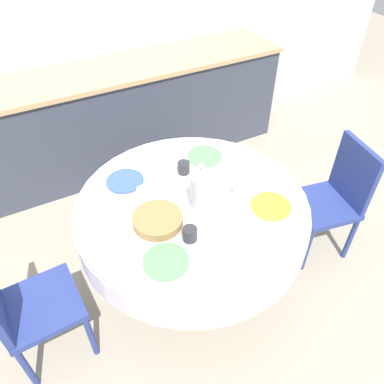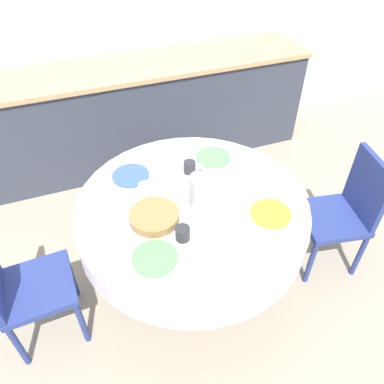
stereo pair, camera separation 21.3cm
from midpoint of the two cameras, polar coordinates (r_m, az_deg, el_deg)
name	(u,v)px [view 1 (the left image)]	position (r m, az deg, el deg)	size (l,w,h in m)	color
ground_plane	(192,276)	(2.73, -2.29, -12.74)	(12.00, 12.00, 0.00)	#9E937F
wall_back	(82,10)	(3.52, -18.21, 24.78)	(7.00, 0.05, 2.60)	silver
kitchen_counter	(111,119)	(3.54, -13.99, 10.69)	(3.24, 0.64, 0.93)	#383D4C
dining_table	(192,217)	(2.27, -2.69, -3.91)	(1.38, 1.38, 0.72)	olive
chair_left	(334,196)	(2.72, 18.77, -0.63)	(0.47, 0.47, 0.88)	navy
chair_right	(23,305)	(2.26, -26.97, -15.24)	(0.42, 0.42, 0.88)	navy
plate_near_left	(166,261)	(1.90, -7.27, -10.61)	(0.23, 0.23, 0.01)	#5BA85B
cup_near_left	(190,234)	(1.96, -3.46, -6.56)	(0.08, 0.08, 0.08)	#28282D
plate_near_right	(271,206)	(2.18, 9.18, -2.27)	(0.23, 0.23, 0.01)	yellow
cup_near_right	(239,191)	(2.20, 4.50, -0.02)	(0.08, 0.08, 0.08)	white
plate_far_left	(125,181)	(2.37, -12.73, 1.53)	(0.23, 0.23, 0.01)	#3856AD
cup_far_left	(144,194)	(2.21, -10.13, -0.44)	(0.08, 0.08, 0.08)	white
plate_far_right	(205,156)	(2.52, -0.50, 5.43)	(0.23, 0.23, 0.01)	#5BA85B
cup_far_right	(184,168)	(2.37, -3.86, 3.63)	(0.08, 0.08, 0.08)	#28282D
coffee_carafe	(201,189)	(2.06, -1.59, 0.33)	(0.12, 0.12, 0.32)	#B2B2B7
bread_basket	(158,220)	(2.06, -8.20, -4.39)	(0.28, 0.28, 0.05)	olive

